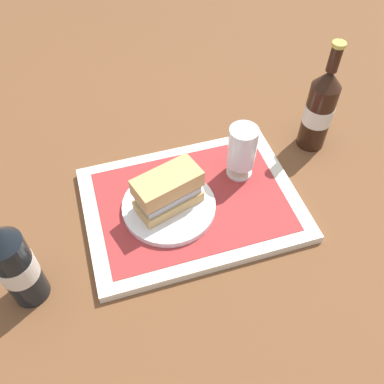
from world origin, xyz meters
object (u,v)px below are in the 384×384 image
at_px(beer_bottle, 320,109).
at_px(plate, 169,206).
at_px(sandwich, 169,190).
at_px(second_bottle, 14,263).
at_px(beer_glass, 242,151).

bearing_deg(beer_bottle, plate, -164.13).
bearing_deg(plate, sandwich, 17.14).
distance_m(plate, second_bottle, 0.31).
xyz_separation_m(beer_glass, beer_bottle, (0.21, 0.06, 0.02)).
bearing_deg(beer_glass, sandwich, -163.71).
xyz_separation_m(sandwich, beer_bottle, (0.37, 0.11, 0.03)).
distance_m(beer_glass, second_bottle, 0.48).
bearing_deg(sandwich, beer_glass, -0.86).
xyz_separation_m(plate, sandwich, (0.00, 0.00, 0.05)).
bearing_deg(beer_bottle, sandwich, -164.14).
height_order(sandwich, beer_glass, beer_glass).
bearing_deg(second_bottle, sandwich, 18.59).
relative_size(plate, beer_bottle, 0.71).
height_order(plate, sandwich, sandwich).
relative_size(plate, second_bottle, 0.71).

